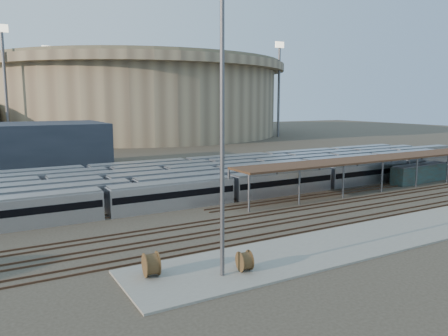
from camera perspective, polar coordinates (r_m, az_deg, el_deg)
ground at (r=62.64m, az=10.09°, el=-4.98°), size 420.00×420.00×0.00m
apron at (r=48.78m, az=16.89°, el=-9.07°), size 50.00×9.00×0.20m
subway_trains at (r=76.04m, az=-0.03°, el=-1.03°), size 125.17×23.90×3.60m
inspection_shed at (r=79.97m, az=20.58°, el=1.20°), size 60.30×6.00×5.30m
empty_tracks at (r=58.98m, az=13.21°, el=-5.84°), size 170.00×9.62×0.18m
stadium at (r=197.39m, az=-10.77°, el=9.10°), size 124.00×124.00×32.50m
service_building at (r=102.24m, az=-27.17°, el=2.33°), size 42.00×20.00×10.00m
floodlight_0 at (r=157.07m, az=-26.68°, el=9.99°), size 4.00×1.00×38.40m
floodlight_2 at (r=182.90m, az=7.18°, el=10.53°), size 4.00×1.00×38.40m
floodlight_3 at (r=208.81m, az=-21.89°, el=9.75°), size 4.00×1.00×38.40m
teal_boxcar at (r=87.26m, az=24.14°, el=-0.68°), size 13.67×3.54×3.15m
cable_reel_west at (r=37.77m, az=-9.48°, el=-12.30°), size 1.35×2.15×2.05m
cable_reel_east at (r=38.47m, az=2.71°, el=-12.01°), size 1.17×1.86×1.76m
yard_light_pole at (r=35.05m, az=-0.24°, el=3.77°), size 0.81×0.36×22.77m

